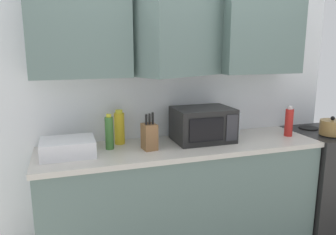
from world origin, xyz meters
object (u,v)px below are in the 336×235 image
object	(u,v)px
bottle_green_oil	(109,133)
bottle_clear_tall	(236,123)
microwave	(203,124)
stove_range	(329,175)
kettle	(332,127)
bottle_yellow_mustard	(119,128)
dish_rack	(68,147)
bottle_red_sauce	(289,122)
knife_block	(149,136)

from	to	relation	value
bottle_green_oil	bottle_clear_tall	world-z (taller)	bottle_green_oil
microwave	bottle_green_oil	xyz separation A→B (m)	(-0.78, 0.00, -0.01)
stove_range	kettle	size ratio (longest dim) A/B	4.47
microwave	bottle_green_oil	distance (m)	0.78
bottle_green_oil	microwave	bearing A→B (deg)	-0.32
bottle_yellow_mustard	microwave	bearing A→B (deg)	-10.46
bottle_yellow_mustard	bottle_clear_tall	size ratio (longest dim) A/B	1.26
dish_rack	bottle_clear_tall	xyz separation A→B (m)	(1.47, 0.17, 0.04)
stove_range	bottle_red_sauce	xyz separation A→B (m)	(-0.53, -0.02, 0.57)
stove_range	bottle_red_sauce	bearing A→B (deg)	-177.71
stove_range	dish_rack	bearing A→B (deg)	179.52
knife_block	bottle_green_oil	xyz separation A→B (m)	(-0.29, 0.10, 0.03)
microwave	knife_block	bearing A→B (deg)	-168.63
knife_block	bottle_yellow_mustard	distance (m)	0.30
knife_block	dish_rack	bearing A→B (deg)	175.88
bottle_red_sauce	bottle_clear_tall	bearing A→B (deg)	152.30
kettle	microwave	distance (m)	1.17
microwave	dish_rack	size ratio (longest dim) A/B	1.26
bottle_green_oil	bottle_yellow_mustard	bearing A→B (deg)	50.91
stove_range	bottle_clear_tall	size ratio (longest dim) A/B	4.11
dish_rack	knife_block	distance (m)	0.60
kettle	microwave	size ratio (longest dim) A/B	0.43
kettle	stove_range	bearing A→B (deg)	39.47
dish_rack	knife_block	world-z (taller)	knife_block
dish_rack	bottle_green_oil	world-z (taller)	bottle_green_oil
bottle_red_sauce	bottle_yellow_mustard	size ratio (longest dim) A/B	0.97
microwave	bottle_green_oil	world-z (taller)	microwave
bottle_green_oil	bottle_clear_tall	size ratio (longest dim) A/B	1.24
bottle_yellow_mustard	bottle_clear_tall	bearing A→B (deg)	-0.57
stove_range	bottle_clear_tall	xyz separation A→B (m)	(-0.94, 0.19, 0.55)
stove_range	bottle_red_sauce	distance (m)	0.79
stove_range	bottle_green_oil	distance (m)	2.18
dish_rack	bottle_yellow_mustard	xyz separation A→B (m)	(0.41, 0.18, 0.07)
bottle_yellow_mustard	knife_block	bearing A→B (deg)	-49.36
knife_block	bottle_clear_tall	world-z (taller)	knife_block
microwave	bottle_green_oil	size ratio (longest dim) A/B	1.75
stove_range	bottle_red_sauce	world-z (taller)	bottle_red_sauce
knife_block	bottle_clear_tall	xyz separation A→B (m)	(0.87, 0.21, -0.00)
knife_block	kettle	bearing A→B (deg)	-4.08
bottle_green_oil	bottle_clear_tall	distance (m)	1.17
dish_rack	knife_block	size ratio (longest dim) A/B	1.31
bottle_clear_tall	microwave	bearing A→B (deg)	-163.42
kettle	bottle_green_oil	xyz separation A→B (m)	(-1.93, 0.22, 0.05)
bottle_red_sauce	bottle_yellow_mustard	xyz separation A→B (m)	(-1.46, 0.22, 0.01)
stove_range	microwave	xyz separation A→B (m)	(-1.32, 0.07, 0.59)
microwave	bottle_yellow_mustard	world-z (taller)	same
bottle_red_sauce	microwave	bearing A→B (deg)	173.03
stove_range	dish_rack	xyz separation A→B (m)	(-2.41, 0.02, 0.51)
knife_block	microwave	bearing A→B (deg)	11.37
dish_rack	bottle_green_oil	size ratio (longest dim) A/B	1.38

